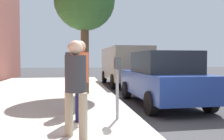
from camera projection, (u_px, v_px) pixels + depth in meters
name	position (u px, v px, depth m)	size (l,w,h in m)	color
ground_plane	(152.00, 135.00, 4.97)	(80.00, 80.00, 0.00)	#38383A
parking_meter	(117.00, 75.00, 5.62)	(0.36, 0.12, 1.41)	gray
pedestrian_at_meter	(80.00, 73.00, 5.54)	(0.53, 0.39, 1.79)	#191E4C
pedestrian_bystander	(76.00, 82.00, 4.26)	(0.43, 0.39, 1.69)	tan
parking_officer	(73.00, 71.00, 6.36)	(0.45, 0.41, 1.82)	#726656
parked_sedan_near	(163.00, 78.00, 8.15)	(4.44, 2.04, 1.77)	navy
parked_van_far	(124.00, 64.00, 14.24)	(5.23, 2.18, 2.18)	gray
street_tree	(85.00, 1.00, 9.70)	(2.41, 2.41, 4.91)	brown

